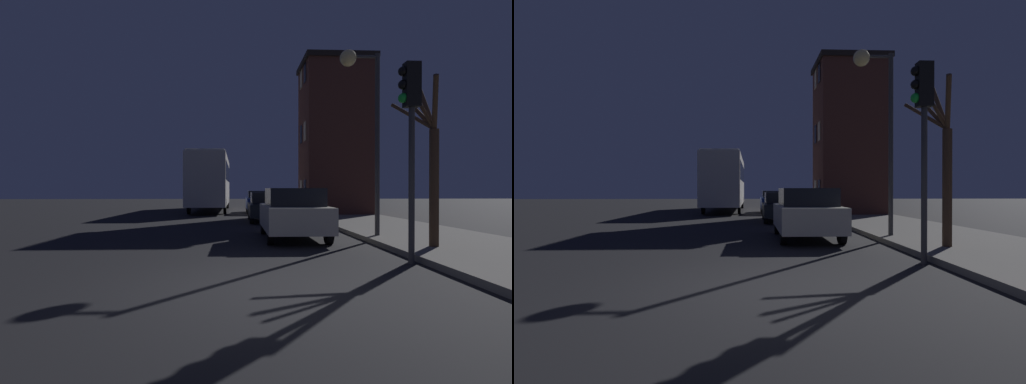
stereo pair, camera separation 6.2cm
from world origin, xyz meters
The scene contains 9 objects.
ground_plane centered at (0.00, 0.00, 0.00)m, with size 120.00×120.00×0.00m, color black.
brick_building centered at (5.62, 17.56, 4.65)m, with size 4.04×3.99×9.00m.
streetlamp centered at (3.53, 5.87, 4.28)m, with size 1.22×0.49×5.57m.
traffic_light centered at (3.27, 1.94, 2.93)m, with size 0.43×0.24×4.07m.
bare_tree centered at (4.48, 3.50, 2.19)m, with size 0.91×1.73×4.29m.
bus centered at (-2.07, 22.69, 2.30)m, with size 2.43×11.74×3.88m.
car_near_lane centered at (1.49, 6.19, 0.80)m, with size 1.80×4.12×1.55m.
car_mid_lane centered at (1.20, 12.83, 0.72)m, with size 1.71×3.92×1.40m.
car_far_lane centered at (1.26, 19.84, 0.75)m, with size 1.73×4.19×1.44m.
Camera 2 is at (-0.17, -5.95, 1.50)m, focal length 28.00 mm.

